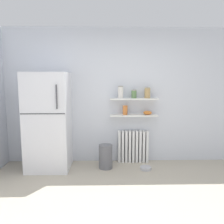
# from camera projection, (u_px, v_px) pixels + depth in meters

# --- Properties ---
(ground_plane) EXTENTS (7.04, 7.04, 0.00)m
(ground_plane) POSITION_uv_depth(u_px,v_px,m) (125.00, 198.00, 3.19)
(ground_plane) COLOR #B2A893
(back_wall) EXTENTS (7.04, 0.10, 2.60)m
(back_wall) POSITION_uv_depth(u_px,v_px,m) (119.00, 96.00, 4.54)
(back_wall) COLOR silver
(back_wall) RESTS_ON ground_plane
(refrigerator) EXTENTS (0.75, 0.73, 1.75)m
(refrigerator) POSITION_uv_depth(u_px,v_px,m) (48.00, 121.00, 4.17)
(refrigerator) COLOR silver
(refrigerator) RESTS_ON ground_plane
(radiator) EXTENTS (0.60, 0.12, 0.63)m
(radiator) POSITION_uv_depth(u_px,v_px,m) (133.00, 146.00, 4.56)
(radiator) COLOR white
(radiator) RESTS_ON ground_plane
(wall_shelf_lower) EXTENTS (0.90, 0.22, 0.02)m
(wall_shelf_lower) POSITION_uv_depth(u_px,v_px,m) (134.00, 115.00, 4.44)
(wall_shelf_lower) COLOR white
(wall_shelf_upper) EXTENTS (0.90, 0.22, 0.02)m
(wall_shelf_upper) POSITION_uv_depth(u_px,v_px,m) (134.00, 99.00, 4.39)
(wall_shelf_upper) COLOR white
(storage_jar_0) EXTENTS (0.10, 0.10, 0.23)m
(storage_jar_0) POSITION_uv_depth(u_px,v_px,m) (121.00, 92.00, 4.37)
(storage_jar_0) COLOR silver
(storage_jar_0) RESTS_ON wall_shelf_upper
(storage_jar_1) EXTENTS (0.10, 0.10, 0.16)m
(storage_jar_1) POSITION_uv_depth(u_px,v_px,m) (134.00, 94.00, 4.38)
(storage_jar_1) COLOR #5B7F4C
(storage_jar_1) RESTS_ON wall_shelf_upper
(storage_jar_2) EXTENTS (0.11, 0.11, 0.21)m
(storage_jar_2) POSITION_uv_depth(u_px,v_px,m) (147.00, 93.00, 4.38)
(storage_jar_2) COLOR tan
(storage_jar_2) RESTS_ON wall_shelf_upper
(vase) EXTENTS (0.09, 0.09, 0.18)m
(vase) POSITION_uv_depth(u_px,v_px,m) (125.00, 110.00, 4.42)
(vase) COLOR #CC7033
(vase) RESTS_ON wall_shelf_lower
(shelf_bowl) EXTENTS (0.16, 0.16, 0.07)m
(shelf_bowl) POSITION_uv_depth(u_px,v_px,m) (148.00, 113.00, 4.44)
(shelf_bowl) COLOR orange
(shelf_bowl) RESTS_ON wall_shelf_lower
(trash_bin) EXTENTS (0.25, 0.25, 0.44)m
(trash_bin) POSITION_uv_depth(u_px,v_px,m) (106.00, 156.00, 4.25)
(trash_bin) COLOR slate
(trash_bin) RESTS_ON ground_plane
(pet_food_bowl) EXTENTS (0.21, 0.21, 0.05)m
(pet_food_bowl) POSITION_uv_depth(u_px,v_px,m) (146.00, 168.00, 4.20)
(pet_food_bowl) COLOR #B7B7BC
(pet_food_bowl) RESTS_ON ground_plane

